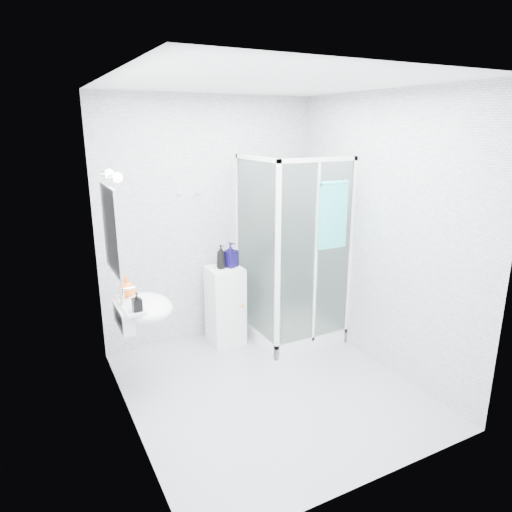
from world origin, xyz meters
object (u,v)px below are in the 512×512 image
storage_cabinet (225,306)px  soap_dispenser_orange (127,287)px  hand_towel (333,213)px  shampoo_bottle_a (221,257)px  soap_dispenser_black (137,302)px  shampoo_bottle_b (231,255)px  shower_enclosure (289,301)px  wall_basin (142,309)px

storage_cabinet → soap_dispenser_orange: 1.29m
hand_towel → shampoo_bottle_a: (-0.91, 0.67, -0.49)m
shampoo_bottle_a → soap_dispenser_black: shampoo_bottle_a is taller
shampoo_bottle_b → shampoo_bottle_a: bearing=-177.8°
shampoo_bottle_a → shampoo_bottle_b: size_ratio=0.96×
shampoo_bottle_b → storage_cabinet: bearing=-174.3°
shower_enclosure → storage_cabinet: (-0.64, 0.26, -0.02)m
wall_basin → hand_towel: (1.89, -0.09, 0.67)m
shampoo_bottle_a → shampoo_bottle_b: 0.11m
storage_cabinet → shampoo_bottle_b: size_ratio=3.21×
shower_enclosure → wall_basin: size_ratio=3.57×
storage_cabinet → hand_towel: (0.87, -0.66, 1.04)m
shower_enclosure → soap_dispenser_orange: size_ratio=10.67×
shampoo_bottle_b → soap_dispenser_orange: 1.25m
hand_towel → soap_dispenser_black: size_ratio=4.27×
shower_enclosure → wall_basin: (-1.66, -0.32, 0.35)m
hand_towel → storage_cabinet: bearing=142.8°
wall_basin → shampoo_bottle_b: shampoo_bottle_b is taller
hand_towel → soap_dispenser_orange: 2.05m
storage_cabinet → soap_dispenser_black: (-1.10, -0.77, 0.52)m
soap_dispenser_orange → shampoo_bottle_b: bearing=20.0°
shower_enclosure → soap_dispenser_black: (-1.73, -0.51, 0.49)m
storage_cabinet → soap_dispenser_orange: (-1.10, -0.42, 0.53)m
wall_basin → hand_towel: 2.01m
hand_towel → shampoo_bottle_a: size_ratio=2.62×
shower_enclosure → wall_basin: bearing=-169.2°
soap_dispenser_orange → shower_enclosure: bearing=5.1°
wall_basin → soap_dispenser_black: bearing=-112.4°
shampoo_bottle_b → soap_dispenser_orange: size_ratio=1.41×
storage_cabinet → soap_dispenser_black: size_ratio=5.47×
hand_towel → soap_dispenser_orange: hand_towel is taller
shower_enclosure → soap_dispenser_orange: (-1.73, -0.16, 0.51)m
storage_cabinet → shampoo_bottle_a: (-0.04, 0.00, 0.55)m
hand_towel → wall_basin: bearing=177.4°
shower_enclosure → soap_dispenser_black: size_ratio=12.87×
wall_basin → shampoo_bottle_b: bearing=28.3°
shampoo_bottle_b → wall_basin: bearing=-151.7°
shower_enclosure → wall_basin: shower_enclosure is taller
hand_towel → soap_dispenser_orange: (-1.97, 0.24, -0.51)m
shower_enclosure → hand_towel: (0.24, -0.40, 1.02)m
shower_enclosure → soap_dispenser_black: bearing=-163.7°
shampoo_bottle_b → soap_dispenser_orange: (-1.17, -0.43, -0.03)m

